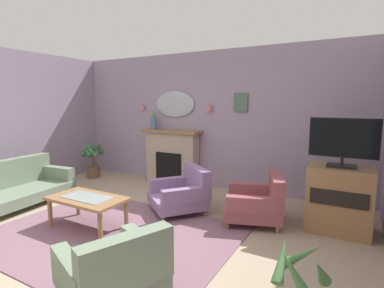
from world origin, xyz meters
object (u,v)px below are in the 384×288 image
Objects in this scene: wall_sconce_left at (142,106)px; tv_flatscreen at (343,141)px; framed_picture at (241,102)px; armchair_near_fireplace at (259,202)px; coffee_table at (87,201)px; armchair_by_coffee_table at (115,270)px; wall_sconce_right at (209,107)px; tv_cabinet at (339,199)px; mantel_vase_left at (154,121)px; potted_plant_corner_palm at (93,158)px; floral_couch at (15,187)px; wall_mirror at (175,104)px; armchair_beside_couch at (183,193)px; fireplace at (172,157)px.

tv_flatscreen is at bearing -14.61° from wall_sconce_left.
framed_picture is 2.13m from armchair_near_fireplace.
armchair_by_coffee_table is at bearing -34.17° from coffee_table.
wall_sconce_right is 2.97m from tv_cabinet.
tv_cabinet is (1.62, 2.58, 0.15)m from armchair_by_coffee_table.
armchair_near_fireplace is at bearing -23.05° from mantel_vase_left.
floral_couch is at bearing -81.72° from potted_plant_corner_palm.
framed_picture is 0.35× the size of armchair_near_fireplace.
wall_mirror is at bearing 161.12° from tv_flatscreen.
armchair_beside_couch and armchair_by_coffee_table have the same top height.
armchair_by_coffee_table is (2.17, -3.53, -1.04)m from mantel_vase_left.
potted_plant_corner_palm is (-1.40, -0.50, -0.88)m from mantel_vase_left.
fireplace is 2.60m from armchair_near_fireplace.
armchair_by_coffee_table is (2.57, -3.65, -1.35)m from wall_sconce_left.
wall_sconce_right reaches higher than coffee_table.
fireplace reaches higher than potted_plant_corner_palm.
framed_picture reaches higher than floral_couch.
fireplace is 1.38m from wall_sconce_left.
framed_picture reaches higher than tv_cabinet.
wall_mirror is 3.74m from tv_cabinet.
tv_flatscreen reaches higher than tv_cabinet.
mantel_vase_left reaches higher than tv_flatscreen.
tv_cabinet is 1.02× the size of potted_plant_corner_palm.
wall_mirror is 0.85m from wall_sconce_left.
framed_picture is at bearing 120.53° from armchair_near_fireplace.
fireplace is 1.54× the size of potted_plant_corner_palm.
wall_mirror reaches higher than framed_picture.
potted_plant_corner_palm is (-3.57, 3.03, 0.17)m from armchair_by_coffee_table.
wall_sconce_right is at bearing -3.37° from wall_mirror.
armchair_near_fireplace is at bearing -41.71° from wall_sconce_right.
coffee_table is 1.25× the size of potted_plant_corner_palm.
floral_couch reaches higher than armchair_near_fireplace.
floral_couch is (-2.41, -2.60, -1.34)m from wall_sconce_right.
wall_sconce_right is at bearing 138.29° from armchair_near_fireplace.
wall_sconce_right is 0.13× the size of coffee_table.
fireplace is 1.24× the size of coffee_table.
potted_plant_corner_palm is (-5.19, 0.47, -0.77)m from tv_flatscreen.
coffee_table is 1.04× the size of armchair_by_coffee_table.
armchair_beside_couch is at bearing 105.80° from armchair_by_coffee_table.
tv_cabinet is at bearing 90.00° from tv_flatscreen.
wall_sconce_right reaches higher than armchair_by_coffee_table.
tv_cabinet is at bearing -4.97° from potted_plant_corner_palm.
floral_couch is 1.98× the size of tv_cabinet.
wall_sconce_right is 3.99m from armchair_by_coffee_table.
armchair_by_coffee_table is at bearing -54.85° from wall_sconce_left.
tv_flatscreen reaches higher than fireplace.
coffee_table is at bearing -84.53° from wall_mirror.
armchair_near_fireplace is 1.17× the size of potted_plant_corner_palm.
wall_sconce_left reaches higher than floral_couch.
tv_cabinet is (3.34, -1.12, -1.26)m from wall_mirror.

